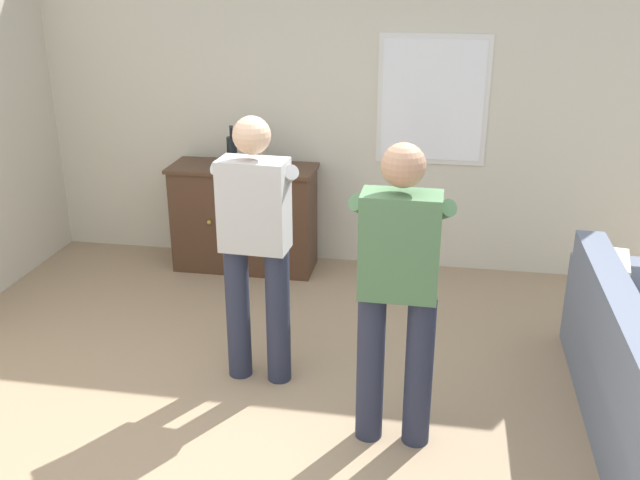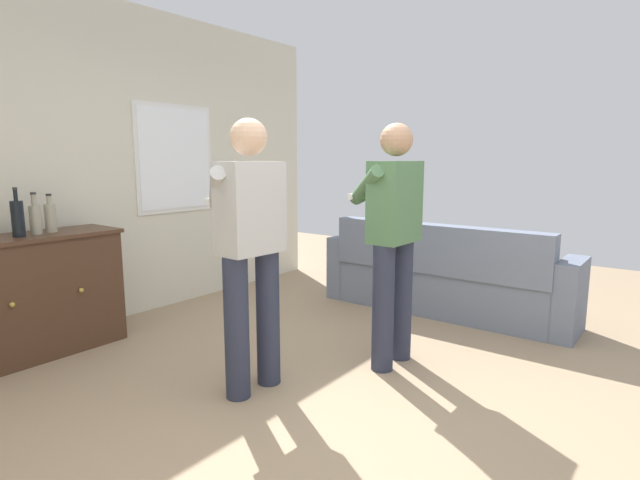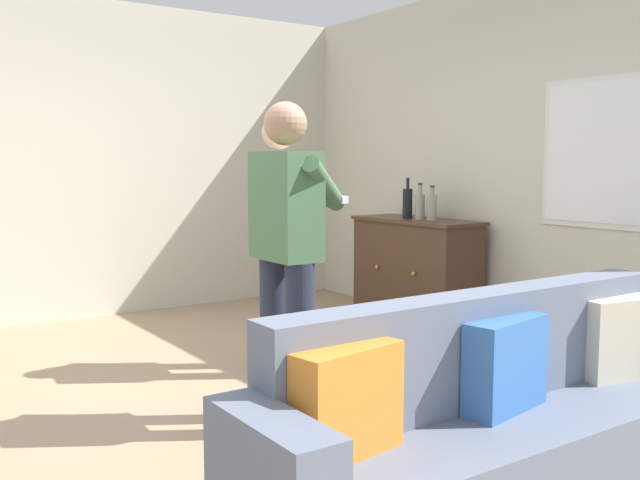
% 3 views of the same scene
% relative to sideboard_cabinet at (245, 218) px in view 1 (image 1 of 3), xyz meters
% --- Properties ---
extents(ground, '(10.40, 10.40, 0.00)m').
position_rel_sideboard_cabinet_xyz_m(ground, '(0.80, -2.30, -0.45)').
color(ground, '#9E8466').
extents(wall_back_with_window, '(5.20, 0.15, 2.80)m').
position_rel_sideboard_cabinet_xyz_m(wall_back_with_window, '(0.81, 0.36, 0.95)').
color(wall_back_with_window, beige).
rests_on(wall_back_with_window, ground).
extents(sideboard_cabinet, '(1.22, 0.49, 0.90)m').
position_rel_sideboard_cabinet_xyz_m(sideboard_cabinet, '(0.00, 0.00, 0.00)').
color(sideboard_cabinet, '#472D1E').
rests_on(sideboard_cabinet, ground).
extents(bottle_wine_green, '(0.08, 0.08, 0.29)m').
position_rel_sideboard_cabinet_xyz_m(bottle_wine_green, '(0.17, 0.01, 0.56)').
color(bottle_wine_green, gray).
rests_on(bottle_wine_green, sideboard_cabinet).
extents(bottle_liquor_amber, '(0.08, 0.08, 0.31)m').
position_rel_sideboard_cabinet_xyz_m(bottle_liquor_amber, '(0.06, -0.01, 0.57)').
color(bottle_liquor_amber, gray).
rests_on(bottle_liquor_amber, sideboard_cabinet).
extents(bottle_spirits_clear, '(0.08, 0.08, 0.35)m').
position_rel_sideboard_cabinet_xyz_m(bottle_spirits_clear, '(-0.07, -0.04, 0.58)').
color(bottle_spirits_clear, black).
rests_on(bottle_spirits_clear, sideboard_cabinet).
extents(person_standing_left, '(0.56, 0.48, 1.68)m').
position_rel_sideboard_cabinet_xyz_m(person_standing_left, '(0.56, -1.68, 0.48)').
color(person_standing_left, '#282D42').
rests_on(person_standing_left, ground).
extents(person_standing_right, '(0.56, 0.48, 1.68)m').
position_rel_sideboard_cabinet_xyz_m(person_standing_right, '(1.44, -2.18, 0.48)').
color(person_standing_right, '#282D42').
rests_on(person_standing_right, ground).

